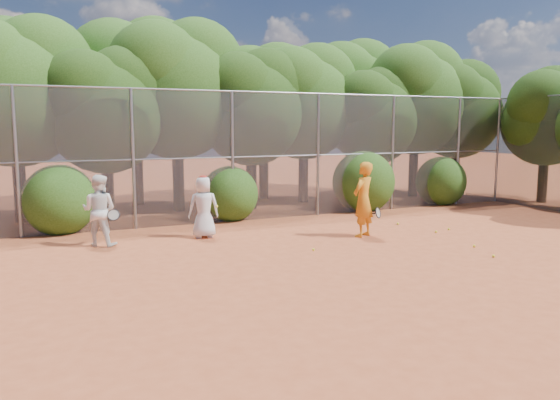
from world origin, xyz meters
name	(u,v)px	position (x,y,z in m)	size (l,w,h in m)	color
ground	(368,260)	(0.00, 0.00, 0.00)	(80.00, 80.00, 0.00)	#A64825
fence_back	(259,155)	(-0.12, 6.00, 2.05)	(20.05, 0.09, 4.03)	gray
tree_1	(16,85)	(-6.94, 8.54, 4.16)	(4.64, 4.03, 6.35)	black
tree_2	(106,105)	(-4.45, 7.83, 3.58)	(3.99, 3.47, 5.47)	black
tree_3	(178,83)	(-1.94, 8.84, 4.40)	(4.89, 4.26, 6.70)	black
tree_4	(252,103)	(0.55, 8.24, 3.76)	(4.19, 3.64, 5.73)	black
tree_5	(305,97)	(3.06, 9.04, 4.05)	(4.51, 3.92, 6.17)	black
tree_6	(374,113)	(5.55, 8.03, 3.47)	(3.86, 3.36, 5.29)	black
tree_7	(416,94)	(8.06, 8.64, 4.28)	(4.77, 4.14, 6.53)	black
tree_8	(458,106)	(10.05, 8.34, 3.82)	(4.25, 3.70, 5.82)	black
tree_10	(136,80)	(-2.93, 11.05, 4.63)	(5.15, 4.48, 7.06)	black
tree_11	(264,96)	(2.06, 10.64, 4.16)	(4.64, 4.03, 6.35)	black
tree_12	(352,91)	(6.56, 11.24, 4.51)	(5.02, 4.37, 6.88)	black
tree_13	(547,112)	(11.45, 5.03, 3.47)	(3.86, 3.36, 5.29)	black
bush_0	(59,197)	(-6.00, 6.30, 1.00)	(2.00, 2.00, 2.00)	#234A12
bush_1	(230,192)	(-1.00, 6.30, 0.90)	(1.80, 1.80, 1.80)	#234A12
bush_2	(363,179)	(4.00, 6.30, 1.10)	(2.20, 2.20, 2.20)	#234A12
bush_3	(441,179)	(7.50, 6.30, 0.95)	(1.90, 1.90, 1.90)	#234A12
player_yellow	(363,199)	(1.36, 2.30, 1.00)	(0.94, 0.77, 2.01)	orange
player_teen	(204,207)	(-2.56, 3.95, 0.83)	(0.87, 0.64, 1.67)	silver
player_white	(99,210)	(-5.20, 4.07, 0.89)	(1.08, 1.02, 1.77)	white
ball_0	(436,232)	(3.48, 1.84, 0.03)	(0.07, 0.07, 0.07)	yellow
ball_1	(449,229)	(4.08, 2.00, 0.03)	(0.07, 0.07, 0.07)	yellow
ball_2	(494,256)	(2.74, -0.95, 0.03)	(0.07, 0.07, 0.07)	yellow
ball_3	(474,246)	(3.10, 0.01, 0.03)	(0.07, 0.07, 0.07)	yellow
ball_4	(314,250)	(-0.66, 1.32, 0.03)	(0.07, 0.07, 0.07)	yellow
ball_5	(398,224)	(3.29, 3.32, 0.03)	(0.07, 0.07, 0.07)	yellow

